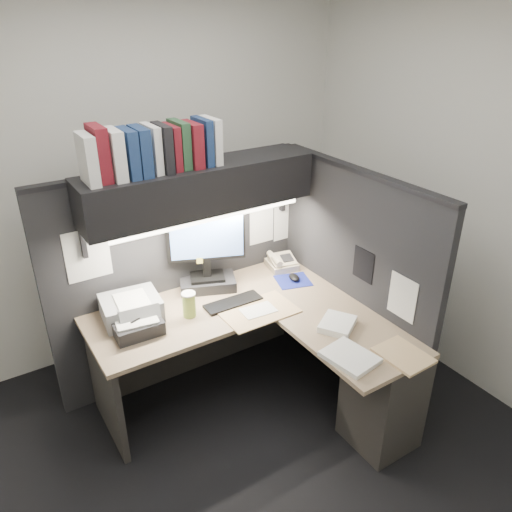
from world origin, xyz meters
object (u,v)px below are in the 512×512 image
Objects in this scene: notebook_stack at (137,326)px; coffee_cup at (189,305)px; keyboard at (233,302)px; monitor at (207,259)px; telephone at (282,263)px; overhead_shelf at (199,188)px; printer at (131,308)px; desk at (301,366)px.

coffee_cup is at bearing -1.96° from notebook_stack.
coffee_cup is (-0.31, 0.03, 0.07)m from keyboard.
telephone is at bearing 19.31° from monitor.
monitor reaches higher than keyboard.
notebook_stack reaches higher than keyboard.
overhead_shelf is at bearing 109.45° from keyboard.
printer is (-0.55, -0.05, -0.70)m from overhead_shelf.
overhead_shelf is at bearing 10.81° from printer.
coffee_cup is at bearing -154.20° from telephone.
overhead_shelf is 3.87× the size of keyboard.
desk is at bearing -33.52° from printer.
telephone is at bearing 64.09° from desk.
notebook_stack reaches higher than telephone.
keyboard is at bearing -12.10° from printer.
telephone is at bearing 24.78° from keyboard.
overhead_shelf reaches higher than desk.
keyboard is (0.09, -0.26, -0.76)m from overhead_shelf.
notebook_stack is (-1.25, -0.22, 0.00)m from telephone.
monitor is at bearing 108.18° from desk.
keyboard is at bearing -71.48° from overhead_shelf.
keyboard is 1.38× the size of notebook_stack.
monitor is at bearing 99.33° from keyboard.
overhead_shelf is at bearing 45.17° from coffee_cup.
overhead_shelf is 9.65× the size of coffee_cup.
overhead_shelf reaches higher than notebook_stack.
notebook_stack is at bearing 148.75° from desk.
coffee_cup reaches higher than printer.
printer is (-1.22, -0.05, 0.03)m from telephone.
telephone is (0.58, 0.26, 0.03)m from keyboard.
desk is 4.72× the size of printer.
overhead_shelf is 0.76m from coffee_cup.
coffee_cup is 0.55× the size of notebook_stack.
overhead_shelf is 0.54m from monitor.
notebook_stack is (-0.67, 0.04, 0.03)m from keyboard.
desk is 1.10× the size of overhead_shelf.
printer is at bearing -166.46° from telephone.
coffee_cup reaches higher than telephone.
notebook_stack is at bearing -136.03° from monitor.
overhead_shelf is 2.65× the size of monitor.
monitor is 1.62× the size of printer.
printer reaches higher than telephone.
notebook_stack is at bearing -159.49° from overhead_shelf.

